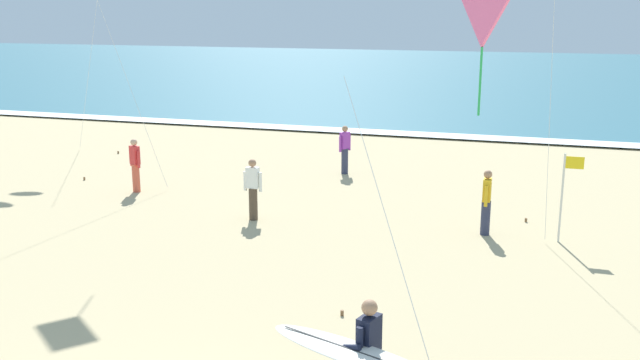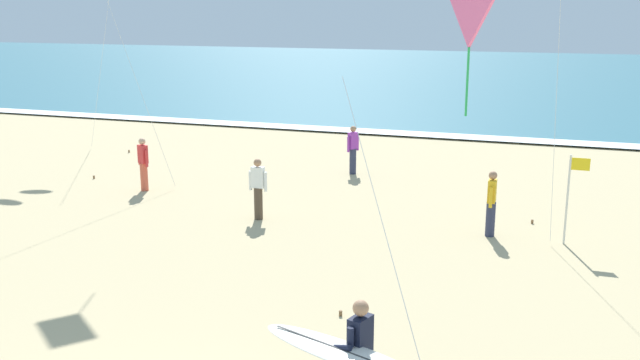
# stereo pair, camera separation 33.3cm
# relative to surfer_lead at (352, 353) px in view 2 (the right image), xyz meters

# --- Properties ---
(ocean_water) EXTENTS (160.00, 60.00, 0.08)m
(ocean_water) POSITION_rel_surfer_lead_xyz_m (-2.37, 51.25, -1.01)
(ocean_water) COLOR #336B7A
(ocean_water) RESTS_ON ground
(shoreline_foam) EXTENTS (160.00, 1.25, 0.01)m
(shoreline_foam) POSITION_rel_surfer_lead_xyz_m (-2.37, 21.55, -0.97)
(shoreline_foam) COLOR white
(shoreline_foam) RESTS_ON ocean_water
(surfer_lead) EXTENTS (2.52, 1.26, 1.71)m
(surfer_lead) POSITION_rel_surfer_lead_xyz_m (0.00, 0.00, 0.00)
(surfer_lead) COLOR black
(surfer_lead) RESTS_ON ground
(kite_diamond_rose_high) EXTENTS (2.84, 4.22, 6.00)m
(kite_diamond_rose_high) POSITION_rel_surfer_lead_xyz_m (1.25, -0.39, 4.18)
(kite_diamond_rose_high) COLOR pink
(kite_diamond_rose_high) RESTS_ON ground
(bystander_yellow_top) EXTENTS (0.22, 0.50, 1.59)m
(bystander_yellow_top) POSITION_rel_surfer_lead_xyz_m (0.87, 8.69, -0.24)
(bystander_yellow_top) COLOR #2D334C
(bystander_yellow_top) RESTS_ON ground
(bystander_white_top) EXTENTS (0.50, 0.22, 1.59)m
(bystander_white_top) POSITION_rel_surfer_lead_xyz_m (-4.92, 8.17, -0.24)
(bystander_white_top) COLOR #4C3D2D
(bystander_white_top) RESTS_ON ground
(bystander_purple_top) EXTENTS (0.31, 0.45, 1.59)m
(bystander_purple_top) POSITION_rel_surfer_lead_xyz_m (-4.07, 13.87, -0.24)
(bystander_purple_top) COLOR #2D334C
(bystander_purple_top) RESTS_ON ground
(bystander_red_top) EXTENTS (0.45, 0.31, 1.59)m
(bystander_red_top) POSITION_rel_surfer_lead_xyz_m (-9.32, 9.75, -0.24)
(bystander_red_top) COLOR #D8593F
(bystander_red_top) RESTS_ON ground
(lifeguard_flag) EXTENTS (0.45, 0.05, 2.10)m
(lifeguard_flag) POSITION_rel_surfer_lead_xyz_m (2.61, 8.66, 0.21)
(lifeguard_flag) COLOR silver
(lifeguard_flag) RESTS_ON ground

